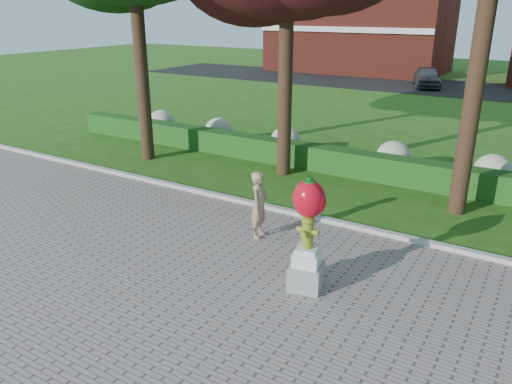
# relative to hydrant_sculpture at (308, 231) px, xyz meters

# --- Properties ---
(ground) EXTENTS (100.00, 100.00, 0.00)m
(ground) POSITION_rel_hydrant_sculpture_xyz_m (-1.78, 0.09, -1.23)
(ground) COLOR #255715
(ground) RESTS_ON ground
(walkway) EXTENTS (40.00, 14.00, 0.04)m
(walkway) POSITION_rel_hydrant_sculpture_xyz_m (-1.78, -3.91, -1.21)
(walkway) COLOR gray
(walkway) RESTS_ON ground
(curb) EXTENTS (40.00, 0.18, 0.15)m
(curb) POSITION_rel_hydrant_sculpture_xyz_m (-1.78, 3.09, -1.16)
(curb) COLOR #ADADA5
(curb) RESTS_ON ground
(lawn_hedge) EXTENTS (24.00, 0.70, 0.80)m
(lawn_hedge) POSITION_rel_hydrant_sculpture_xyz_m (-1.78, 7.09, -0.83)
(lawn_hedge) COLOR #1C4012
(lawn_hedge) RESTS_ON ground
(hydrangea_row) EXTENTS (20.10, 1.10, 0.99)m
(hydrangea_row) POSITION_rel_hydrant_sculpture_xyz_m (-1.21, 8.09, -0.68)
(hydrangea_row) COLOR #A2A57E
(hydrangea_row) RESTS_ON ground
(street) EXTENTS (50.00, 8.00, 0.02)m
(street) POSITION_rel_hydrant_sculpture_xyz_m (-1.78, 28.09, -1.22)
(street) COLOR black
(street) RESTS_ON ground
(building_left) EXTENTS (14.00, 8.00, 7.00)m
(building_left) POSITION_rel_hydrant_sculpture_xyz_m (-11.78, 34.09, 2.27)
(building_left) COLOR maroon
(building_left) RESTS_ON ground
(hydrant_sculpture) EXTENTS (0.72, 0.72, 2.25)m
(hydrant_sculpture) POSITION_rel_hydrant_sculpture_xyz_m (0.00, 0.00, 0.00)
(hydrant_sculpture) COLOR gray
(hydrant_sculpture) RESTS_ON walkway
(woman) EXTENTS (0.47, 0.63, 1.59)m
(woman) POSITION_rel_hydrant_sculpture_xyz_m (-1.95, 1.50, -0.39)
(woman) COLOR tan
(woman) RESTS_ON walkway
(parked_car) EXTENTS (2.79, 4.32, 1.37)m
(parked_car) POSITION_rel_hydrant_sculpture_xyz_m (-4.42, 27.59, -0.53)
(parked_car) COLOR #3C4044
(parked_car) RESTS_ON street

